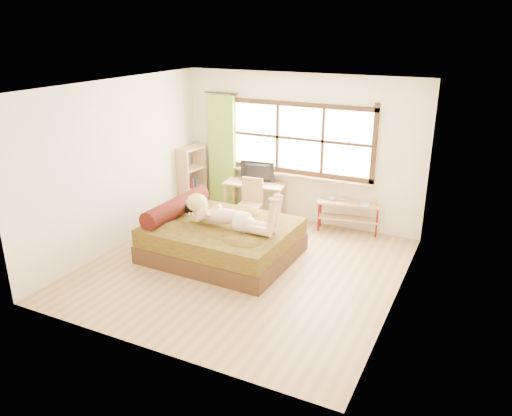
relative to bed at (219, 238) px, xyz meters
The scene contains 18 objects.
floor 0.66m from the bed, 23.67° to the right, with size 4.50×4.50×0.00m, color #9E754C.
ceiling 2.47m from the bed, 23.67° to the right, with size 4.50×4.50×0.00m, color white.
wall_back 2.33m from the bed, 74.91° to the left, with size 4.50×4.50×0.00m, color silver.
wall_front 2.75m from the bed, 77.70° to the right, with size 4.50×4.50×0.00m, color silver.
wall_left 2.02m from the bed, behind, with size 4.50×4.50×0.00m, color silver.
wall_right 2.99m from the bed, ahead, with size 4.50×4.50×0.00m, color silver.
window 2.39m from the bed, 74.69° to the left, with size 2.80×0.16×1.46m.
curtain 2.31m from the bed, 118.03° to the left, with size 0.55×0.10×2.20m, color olive.
bed is the anchor object (origin of this frame).
woman 0.62m from the bed, 14.09° to the right, with size 1.54×0.44×0.66m, color #E0AC90, non-canonical shape.
kitten 0.77m from the bed, behind, with size 0.33×0.13×0.26m, color black, non-canonical shape.
desk 1.75m from the bed, 97.12° to the left, with size 1.18×0.63×0.71m.
monitor 1.87m from the bed, 96.92° to the left, with size 0.66×0.09×0.38m, color black.
chair 1.36m from the bed, 95.20° to the left, with size 0.44×0.44×0.89m.
pipe_shelf 2.42m from the bed, 49.47° to the left, with size 1.13×0.46×0.62m.
cup 2.24m from the bed, 55.55° to the left, with size 0.11×0.11×0.09m, color gray.
book 2.55m from the bed, 46.20° to the left, with size 0.17×0.23×0.02m, color gray.
bookshelf 2.24m from the bed, 134.08° to the left, with size 0.38×0.59×1.28m.
Camera 1 is at (3.15, -6.00, 3.48)m, focal length 35.00 mm.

